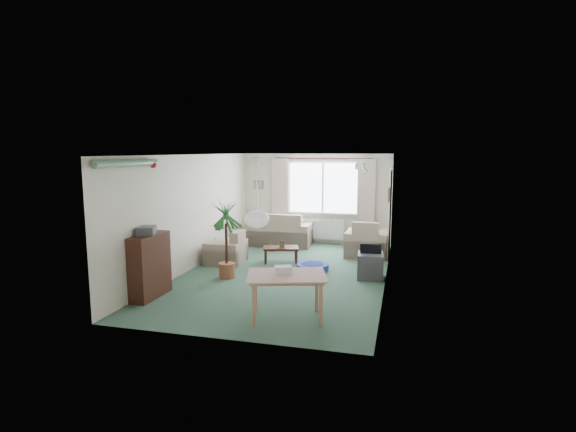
% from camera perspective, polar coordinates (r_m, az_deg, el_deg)
% --- Properties ---
extents(ground, '(6.50, 6.50, 0.00)m').
position_cam_1_polar(ground, '(9.15, -0.48, -7.41)').
color(ground, '#30513F').
extents(window, '(1.80, 0.03, 1.30)m').
position_cam_1_polar(window, '(11.96, 4.46, 3.60)').
color(window, white).
extents(curtain_rod, '(2.60, 0.03, 0.03)m').
position_cam_1_polar(curtain_rod, '(11.85, 4.44, 7.28)').
color(curtain_rod, black).
extents(curtain_left, '(0.45, 0.08, 2.00)m').
position_cam_1_polar(curtain_left, '(12.14, -0.99, 2.60)').
color(curtain_left, beige).
extents(curtain_right, '(0.45, 0.08, 2.00)m').
position_cam_1_polar(curtain_right, '(11.74, 9.90, 2.28)').
color(curtain_right, beige).
extents(radiator, '(1.20, 0.10, 0.55)m').
position_cam_1_polar(radiator, '(12.07, 4.37, -1.63)').
color(radiator, white).
extents(doorway, '(0.03, 0.95, 2.00)m').
position_cam_1_polar(doorway, '(10.82, 12.81, 0.24)').
color(doorway, black).
extents(pendant_lamp, '(0.36, 0.36, 0.36)m').
position_cam_1_polar(pendant_lamp, '(6.63, -3.97, -0.39)').
color(pendant_lamp, white).
extents(tinsel_garland, '(1.60, 1.60, 0.12)m').
position_cam_1_polar(tinsel_garland, '(7.50, -19.68, 6.30)').
color(tinsel_garland, '#196626').
extents(bauble_cluster_a, '(0.20, 0.20, 0.20)m').
position_cam_1_polar(bauble_cluster_a, '(9.46, 8.62, 6.65)').
color(bauble_cluster_a, silver).
extents(bauble_cluster_b, '(0.20, 0.20, 0.20)m').
position_cam_1_polar(bauble_cluster_b, '(8.24, 9.83, 6.38)').
color(bauble_cluster_b, silver).
extents(wall_picture_back, '(0.28, 0.03, 0.22)m').
position_cam_1_polar(wall_picture_back, '(12.40, -3.77, 4.00)').
color(wall_picture_back, brown).
extents(wall_picture_right, '(0.03, 0.24, 0.30)m').
position_cam_1_polar(wall_picture_right, '(9.76, 12.70, 2.64)').
color(wall_picture_right, brown).
extents(sofa, '(1.75, 0.95, 0.86)m').
position_cam_1_polar(sofa, '(11.88, -1.16, -1.62)').
color(sofa, beige).
rests_on(sofa, ground).
extents(armchair_corner, '(0.98, 0.93, 0.86)m').
position_cam_1_polar(armchair_corner, '(10.77, 9.97, -2.77)').
color(armchair_corner, beige).
rests_on(armchair_corner, ground).
extents(armchair_left, '(0.78, 0.83, 0.73)m').
position_cam_1_polar(armchair_left, '(10.07, -7.92, -3.90)').
color(armchair_left, beige).
rests_on(armchair_left, ground).
extents(coffee_table, '(0.87, 0.63, 0.35)m').
position_cam_1_polar(coffee_table, '(10.06, -0.91, -4.93)').
color(coffee_table, black).
rests_on(coffee_table, ground).
extents(photo_frame, '(0.12, 0.07, 0.16)m').
position_cam_1_polar(photo_frame, '(9.96, -0.76, -3.56)').
color(photo_frame, brown).
rests_on(photo_frame, coffee_table).
extents(bookshelf, '(0.31, 0.89, 1.09)m').
position_cam_1_polar(bookshelf, '(8.00, -17.13, -6.08)').
color(bookshelf, black).
rests_on(bookshelf, ground).
extents(hifi_box, '(0.38, 0.42, 0.14)m').
position_cam_1_polar(hifi_box, '(7.87, -17.55, -1.76)').
color(hifi_box, '#3C3D41').
rests_on(hifi_box, bookshelf).
extents(houseplant, '(0.75, 0.75, 1.57)m').
position_cam_1_polar(houseplant, '(8.83, -7.85, -2.84)').
color(houseplant, '#266121').
rests_on(houseplant, ground).
extents(dining_table, '(1.21, 0.97, 0.66)m').
position_cam_1_polar(dining_table, '(6.76, -0.16, -10.27)').
color(dining_table, '#9F7356').
rests_on(dining_table, ground).
extents(gift_box, '(0.30, 0.26, 0.12)m').
position_cam_1_polar(gift_box, '(6.73, -0.60, -6.88)').
color(gift_box, white).
rests_on(gift_box, dining_table).
extents(tv_cube, '(0.53, 0.57, 0.49)m').
position_cam_1_polar(tv_cube, '(8.99, 10.41, -6.23)').
color(tv_cube, '#39383E').
rests_on(tv_cube, ground).
extents(pet_bed, '(0.82, 0.82, 0.13)m').
position_cam_1_polar(pet_bed, '(9.45, 3.14, -6.49)').
color(pet_bed, '#2351A0').
rests_on(pet_bed, ground).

